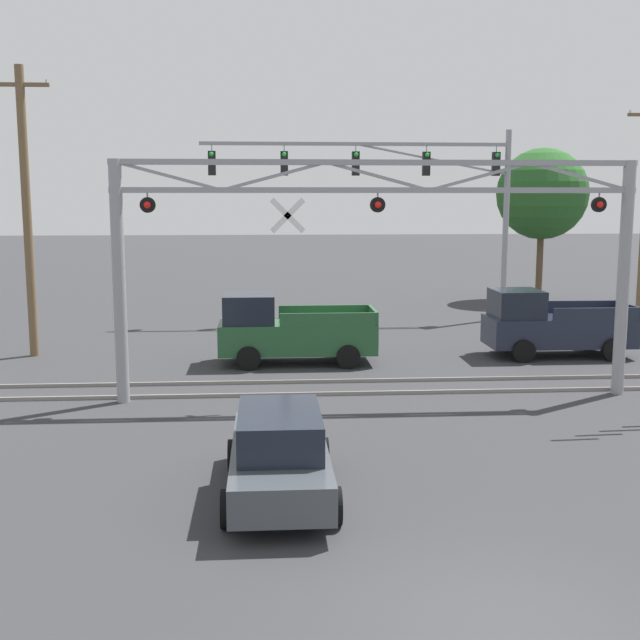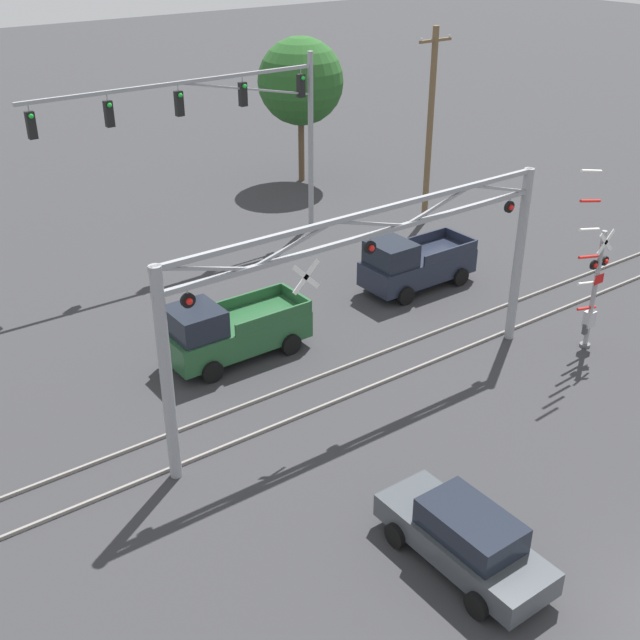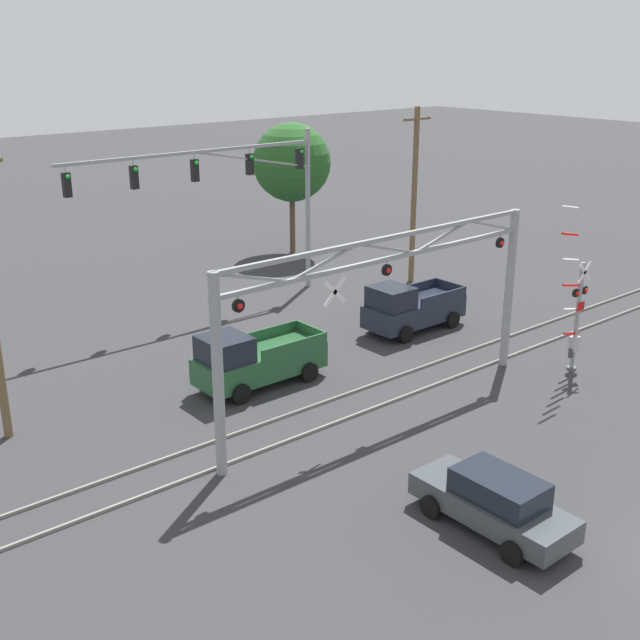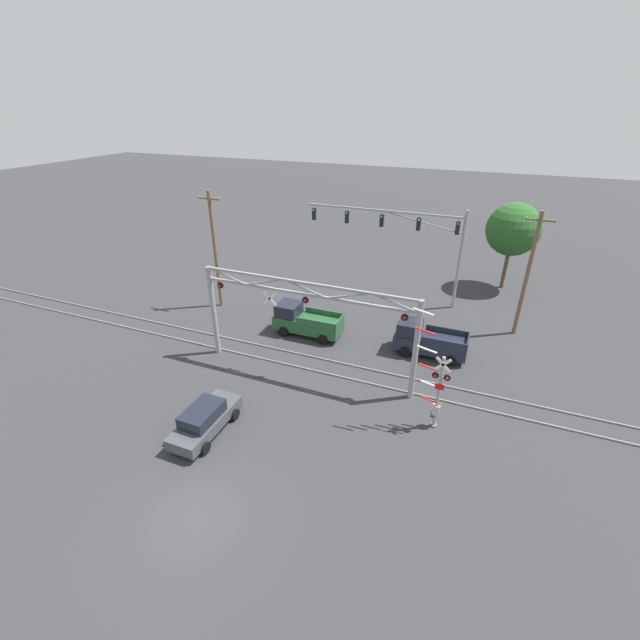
{
  "view_description": "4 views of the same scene",
  "coord_description": "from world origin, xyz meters",
  "px_view_note": "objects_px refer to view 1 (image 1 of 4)",
  "views": [
    {
      "loc": [
        -2.83,
        -8.77,
        5.14
      ],
      "look_at": [
        -1.54,
        9.81,
        2.26
      ],
      "focal_mm": 45.0,
      "sensor_mm": 36.0,
      "label": 1
    },
    {
      "loc": [
        -13.29,
        -4.63,
        13.44
      ],
      "look_at": [
        -1.38,
        11.68,
        2.88
      ],
      "focal_mm": 45.0,
      "sensor_mm": 36.0,
      "label": 2
    },
    {
      "loc": [
        -17.25,
        -6.26,
        11.81
      ],
      "look_at": [
        -0.45,
        13.98,
        2.61
      ],
      "focal_mm": 45.0,
      "sensor_mm": 36.0,
      "label": 3
    },
    {
      "loc": [
        9.0,
        -8.79,
        15.1
      ],
      "look_at": [
        1.21,
        10.42,
        4.28
      ],
      "focal_mm": 24.0,
      "sensor_mm": 36.0,
      "label": 4
    }
  ],
  "objects_px": {
    "pickup_truck_following": "(551,325)",
    "utility_pole_left": "(27,209)",
    "traffic_signal_span": "(418,184)",
    "pickup_truck_lead": "(288,331)",
    "background_tree_beyond_span": "(542,194)",
    "sedan_waiting": "(280,453)",
    "crossing_gantry": "(377,246)"
  },
  "relations": [
    {
      "from": "traffic_signal_span",
      "to": "pickup_truck_following",
      "type": "xyz_separation_m",
      "value": [
        2.89,
        -7.94,
        -4.63
      ]
    },
    {
      "from": "pickup_truck_lead",
      "to": "background_tree_beyond_span",
      "type": "relative_size",
      "value": 0.64
    },
    {
      "from": "traffic_signal_span",
      "to": "pickup_truck_following",
      "type": "height_order",
      "value": "traffic_signal_span"
    },
    {
      "from": "utility_pole_left",
      "to": "sedan_waiting",
      "type": "bearing_deg",
      "value": -59.19
    },
    {
      "from": "traffic_signal_span",
      "to": "pickup_truck_lead",
      "type": "distance_m",
      "value": 11.17
    },
    {
      "from": "utility_pole_left",
      "to": "pickup_truck_following",
      "type": "bearing_deg",
      "value": -4.23
    },
    {
      "from": "crossing_gantry",
      "to": "pickup_truck_lead",
      "type": "distance_m",
      "value": 5.73
    },
    {
      "from": "crossing_gantry",
      "to": "traffic_signal_span",
      "type": "bearing_deg",
      "value": 74.78
    },
    {
      "from": "utility_pole_left",
      "to": "background_tree_beyond_span",
      "type": "xyz_separation_m",
      "value": [
        21.13,
        12.58,
        0.52
      ]
    },
    {
      "from": "pickup_truck_lead",
      "to": "sedan_waiting",
      "type": "xyz_separation_m",
      "value": [
        -0.5,
        -11.2,
        -0.23
      ]
    },
    {
      "from": "traffic_signal_span",
      "to": "pickup_truck_lead",
      "type": "xyz_separation_m",
      "value": [
        -5.62,
        -8.47,
        -4.63
      ]
    },
    {
      "from": "pickup_truck_following",
      "to": "utility_pole_left",
      "type": "xyz_separation_m",
      "value": [
        -16.74,
        1.24,
        3.72
      ]
    },
    {
      "from": "pickup_truck_following",
      "to": "traffic_signal_span",
      "type": "bearing_deg",
      "value": 110.01
    },
    {
      "from": "crossing_gantry",
      "to": "sedan_waiting",
      "type": "xyz_separation_m",
      "value": [
        -2.59,
        -6.73,
        -3.13
      ]
    },
    {
      "from": "traffic_signal_span",
      "to": "sedan_waiting",
      "type": "relative_size",
      "value": 2.93
    },
    {
      "from": "pickup_truck_following",
      "to": "utility_pole_left",
      "type": "relative_size",
      "value": 0.51
    },
    {
      "from": "traffic_signal_span",
      "to": "background_tree_beyond_span",
      "type": "xyz_separation_m",
      "value": [
        7.28,
        5.89,
        -0.39
      ]
    },
    {
      "from": "crossing_gantry",
      "to": "pickup_truck_following",
      "type": "height_order",
      "value": "crossing_gantry"
    },
    {
      "from": "pickup_truck_following",
      "to": "sedan_waiting",
      "type": "height_order",
      "value": "pickup_truck_following"
    },
    {
      "from": "pickup_truck_lead",
      "to": "pickup_truck_following",
      "type": "relative_size",
      "value": 1.04
    },
    {
      "from": "crossing_gantry",
      "to": "pickup_truck_lead",
      "type": "bearing_deg",
      "value": 115.14
    },
    {
      "from": "crossing_gantry",
      "to": "background_tree_beyond_span",
      "type": "distance_m",
      "value": 21.75
    },
    {
      "from": "pickup_truck_lead",
      "to": "sedan_waiting",
      "type": "bearing_deg",
      "value": -92.54
    },
    {
      "from": "pickup_truck_following",
      "to": "sedan_waiting",
      "type": "xyz_separation_m",
      "value": [
        -9.01,
        -11.74,
        -0.22
      ]
    },
    {
      "from": "sedan_waiting",
      "to": "background_tree_beyond_span",
      "type": "distance_m",
      "value": 29.2
    },
    {
      "from": "sedan_waiting",
      "to": "pickup_truck_lead",
      "type": "bearing_deg",
      "value": 87.46
    },
    {
      "from": "crossing_gantry",
      "to": "background_tree_beyond_span",
      "type": "xyz_separation_m",
      "value": [
        10.8,
        18.83,
        1.33
      ]
    },
    {
      "from": "pickup_truck_following",
      "to": "sedan_waiting",
      "type": "bearing_deg",
      "value": -127.49
    },
    {
      "from": "pickup_truck_lead",
      "to": "utility_pole_left",
      "type": "xyz_separation_m",
      "value": [
        -8.23,
        1.77,
        3.72
      ]
    },
    {
      "from": "crossing_gantry",
      "to": "sedan_waiting",
      "type": "height_order",
      "value": "crossing_gantry"
    },
    {
      "from": "traffic_signal_span",
      "to": "pickup_truck_following",
      "type": "bearing_deg",
      "value": -69.99
    },
    {
      "from": "crossing_gantry",
      "to": "pickup_truck_following",
      "type": "distance_m",
      "value": 8.64
    }
  ]
}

